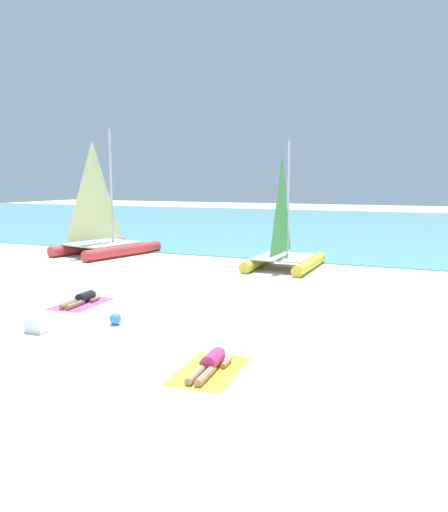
% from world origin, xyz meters
% --- Properties ---
extents(ground_plane, '(120.00, 120.00, 0.00)m').
position_xyz_m(ground_plane, '(0.00, 10.00, 0.00)').
color(ground_plane, beige).
extents(ocean_water, '(120.00, 40.00, 0.05)m').
position_xyz_m(ocean_water, '(0.00, 32.97, 0.03)').
color(ocean_water, '#5BB2C1').
rests_on(ocean_water, ground).
extents(sailboat_yellow, '(2.58, 3.99, 5.16)m').
position_xyz_m(sailboat_yellow, '(0.33, 11.16, 0.77)').
color(sailboat_yellow, yellow).
rests_on(sailboat_yellow, ground).
extents(sailboat_red, '(3.85, 5.14, 6.03)m').
position_xyz_m(sailboat_red, '(-8.82, 11.46, 0.90)').
color(sailboat_red, '#CC3838').
rests_on(sailboat_red, ground).
extents(towel_middle, '(1.26, 1.99, 0.01)m').
position_xyz_m(towel_middle, '(-3.23, 2.86, 0.01)').
color(towel_middle, '#D84C99').
rests_on(towel_middle, ground).
extents(sunbather_middle, '(0.58, 1.57, 0.30)m').
position_xyz_m(sunbather_middle, '(-3.24, 2.93, 0.13)').
color(sunbather_middle, black).
rests_on(sunbather_middle, towel_middle).
extents(towel_right, '(1.26, 1.99, 0.01)m').
position_xyz_m(towel_right, '(2.49, -0.51, 0.01)').
color(towel_right, yellow).
rests_on(towel_right, ground).
extents(sunbather_right, '(0.58, 1.57, 0.30)m').
position_xyz_m(sunbather_right, '(2.48, -0.44, 0.13)').
color(sunbather_right, '#D83372').
rests_on(sunbather_right, towel_right).
extents(beach_ball, '(0.29, 0.29, 0.29)m').
position_xyz_m(beach_ball, '(-1.01, 1.41, 0.15)').
color(beach_ball, '#337FE5').
rests_on(beach_ball, ground).
extents(cooler_box, '(0.50, 0.36, 0.36)m').
position_xyz_m(cooler_box, '(-2.33, 0.15, 0.18)').
color(cooler_box, white).
rests_on(cooler_box, ground).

